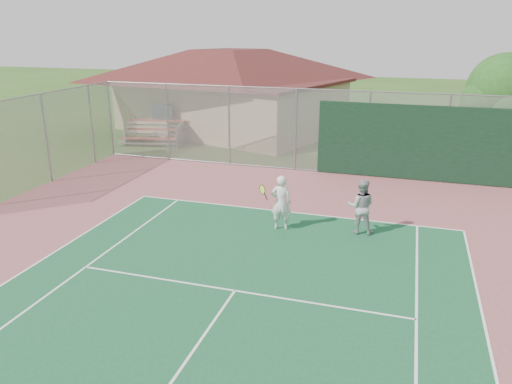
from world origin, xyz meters
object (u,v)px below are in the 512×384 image
bleachers (155,132)px  player_grey_back (361,207)px  clubhouse (230,82)px  player_white_front (281,203)px  tree (506,93)px

bleachers → player_grey_back: (11.69, -9.03, 0.22)m
clubhouse → player_white_front: size_ratio=8.70×
tree → bleachers: bearing=179.5°
tree → player_white_front: tree is taller
bleachers → player_white_front: size_ratio=2.01×
player_white_front → player_grey_back: 2.40m
clubhouse → player_grey_back: bearing=-38.2°
player_white_front → player_grey_back: player_white_front is taller
tree → player_grey_back: tree is taller
clubhouse → bleachers: bearing=-100.7°
clubhouse → tree: clubhouse is taller
tree → player_grey_back: 10.44m
clubhouse → bleachers: 5.76m
player_grey_back → player_white_front: bearing=4.5°
clubhouse → tree: size_ratio=2.95×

